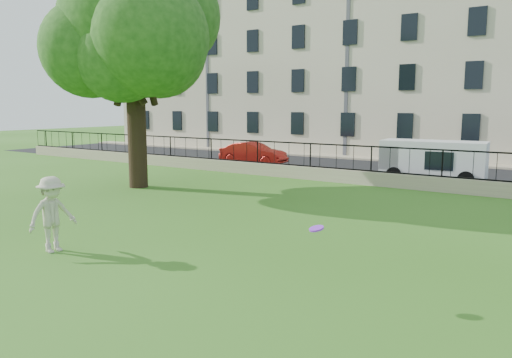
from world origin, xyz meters
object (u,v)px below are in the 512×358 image
Objects in this scene: white_van at (433,162)px; frisbee at (316,229)px; tree at (132,28)px; red_sedan at (253,154)px; man at (52,214)px.

frisbee is at bearing -87.29° from white_van.
frisbee is (12.17, -6.88, -5.34)m from tree.
white_van reaches higher than red_sedan.
white_van is (-2.00, 15.31, -0.34)m from frisbee.
man is 16.89m from white_van.
man is at bearing -171.47° from frisbee.
frisbee is at bearing -76.38° from man.
tree is at bearing 40.93° from man.
tree is 14.97m from frisbee.
tree is 2.22× the size of white_van.
frisbee is 20.62m from red_sedan.
white_van reaches higher than man.
white_van reaches higher than frisbee.
frisbee is 0.06× the size of white_van.
red_sedan is (-6.09, 17.28, -0.26)m from man.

